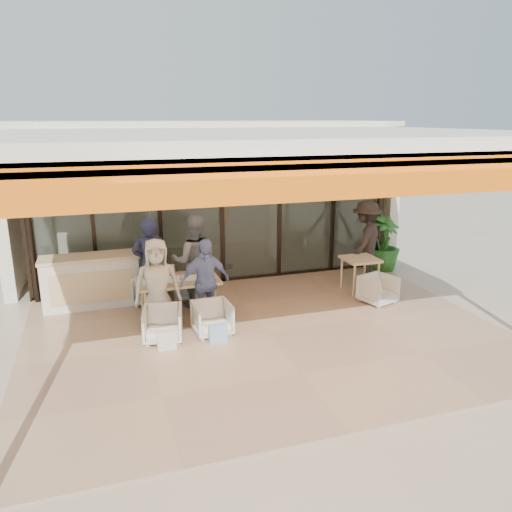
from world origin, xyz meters
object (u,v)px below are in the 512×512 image
at_px(host_counter, 91,281).
at_px(chair_near_right, 212,317).
at_px(potted_palm, 384,243).
at_px(side_chair, 378,288).
at_px(diner_cream, 157,285).
at_px(standing_woman, 366,241).
at_px(diner_grey, 195,261).
at_px(diner_periwinkle, 205,282).
at_px(side_table, 360,263).
at_px(chair_near_left, 163,323).
at_px(chair_far_right, 191,281).
at_px(dining_table, 177,282).
at_px(diner_navy, 151,265).
at_px(chair_far_left, 149,285).

bearing_deg(host_counter, chair_near_right, -46.03).
bearing_deg(potted_palm, chair_near_right, -153.87).
xyz_separation_m(side_chair, potted_palm, (1.32, 1.95, 0.37)).
xyz_separation_m(diner_cream, standing_woman, (4.83, 1.31, 0.11)).
bearing_deg(host_counter, diner_grey, -17.39).
relative_size(diner_periwinkle, side_table, 2.11).
height_order(diner_periwinkle, side_table, diner_periwinkle).
height_order(host_counter, side_table, host_counter).
xyz_separation_m(chair_near_left, chair_near_right, (0.84, 0.00, -0.00)).
relative_size(chair_far_right, potted_palm, 0.54).
relative_size(dining_table, diner_cream, 0.92).
height_order(chair_near_left, side_chair, chair_near_left).
height_order(dining_table, diner_navy, diner_navy).
bearing_deg(potted_palm, side_table, -137.78).
relative_size(chair_near_right, diner_grey, 0.35).
bearing_deg(diner_cream, dining_table, 50.19).
height_order(diner_navy, side_chair, diner_navy).
relative_size(diner_navy, side_table, 2.47).
relative_size(host_counter, diner_grey, 1.00).
xyz_separation_m(dining_table, chair_far_right, (0.43, 0.94, -0.32)).
distance_m(dining_table, diner_periwinkle, 0.63).
bearing_deg(chair_far_left, dining_table, 120.12).
height_order(standing_woman, potted_palm, standing_woman).
relative_size(dining_table, side_chair, 2.38).
bearing_deg(standing_woman, host_counter, -42.45).
bearing_deg(diner_navy, potted_palm, -160.59).
bearing_deg(chair_far_left, chair_far_right, -173.47).
xyz_separation_m(chair_far_right, standing_woman, (3.99, -0.09, 0.55)).
height_order(side_chair, standing_woman, standing_woman).
height_order(chair_far_left, diner_periwinkle, diner_periwinkle).
xyz_separation_m(dining_table, side_table, (3.92, 0.21, -0.05)).
height_order(dining_table, side_table, dining_table).
xyz_separation_m(host_counter, diner_periwinkle, (1.93, -1.51, 0.25)).
bearing_deg(diner_navy, side_chair, 176.94).
bearing_deg(host_counter, potted_palm, 3.01).
relative_size(diner_navy, standing_woman, 1.00).
bearing_deg(chair_near_right, diner_cream, 146.61).
distance_m(diner_grey, standing_woman, 4.01).
height_order(host_counter, chair_near_right, host_counter).
height_order(diner_navy, side_table, diner_navy).
relative_size(chair_far_left, potted_palm, 0.52).
bearing_deg(chair_near_left, diner_cream, 100.95).
bearing_deg(diner_grey, side_table, -171.98).
bearing_deg(side_chair, chair_near_left, 167.39).
xyz_separation_m(host_counter, side_chair, (5.43, -1.59, -0.22)).
bearing_deg(chair_near_right, chair_far_left, 111.22).
relative_size(diner_grey, standing_woman, 1.00).
xyz_separation_m(host_counter, standing_woman, (5.92, -0.20, 0.39)).
relative_size(chair_near_left, diner_grey, 0.35).
bearing_deg(chair_near_right, host_counter, 131.34).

